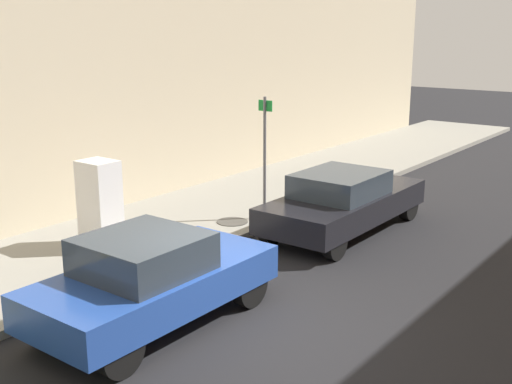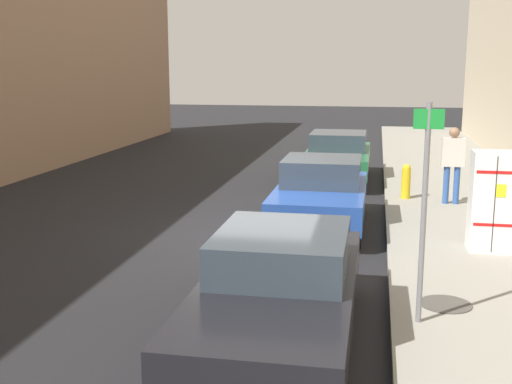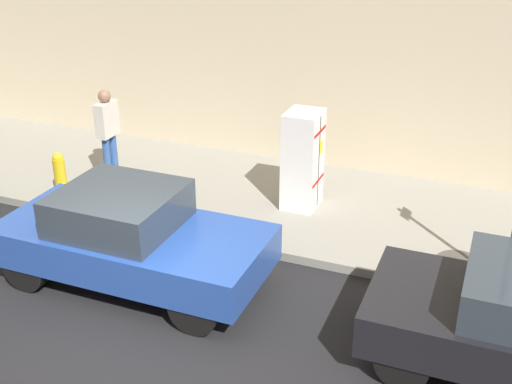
{
  "view_description": "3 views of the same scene",
  "coord_description": "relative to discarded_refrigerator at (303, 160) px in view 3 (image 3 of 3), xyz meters",
  "views": [
    {
      "loc": [
        5.4,
        -6.93,
        4.38
      ],
      "look_at": [
        -2.38,
        3.3,
        1.08
      ],
      "focal_mm": 45.0,
      "sensor_mm": 36.0,
      "label": 1
    },
    {
      "loc": [
        -2.35,
        12.3,
        3.37
      ],
      "look_at": [
        -0.36,
        1.68,
        1.2
      ],
      "focal_mm": 45.0,
      "sensor_mm": 36.0,
      "label": 2
    },
    {
      "loc": [
        5.59,
        3.98,
        5.23
      ],
      "look_at": [
        -2.59,
        0.69,
        1.14
      ],
      "focal_mm": 45.0,
      "sensor_mm": 36.0,
      "label": 3
    }
  ],
  "objects": [
    {
      "name": "ground_plane",
      "position": [
        4.37,
        -0.85,
        -1.02
      ],
      "size": [
        80.0,
        80.0,
        0.0
      ],
      "primitive_type": "plane",
      "color": "black"
    },
    {
      "name": "sidewalk_slab",
      "position": [
        -0.14,
        -0.85,
        -0.95
      ],
      "size": [
        3.76,
        44.0,
        0.15
      ],
      "primitive_type": "cube",
      "color": "gray",
      "rests_on": "ground"
    },
    {
      "name": "discarded_refrigerator",
      "position": [
        0.0,
        0.0,
        0.0
      ],
      "size": [
        0.72,
        0.6,
        1.75
      ],
      "color": "white",
      "rests_on": "sidewalk_slab"
    },
    {
      "name": "manhole_cover",
      "position": [
        1.0,
        2.86,
        -0.87
      ],
      "size": [
        0.7,
        0.7,
        0.02
      ],
      "primitive_type": "cylinder",
      "color": "#47443F",
      "rests_on": "sidewalk_slab"
    },
    {
      "name": "fire_hydrant",
      "position": [
        1.26,
        -4.27,
        -0.44
      ],
      "size": [
        0.22,
        0.22,
        0.84
      ],
      "color": "gold",
      "rests_on": "sidewalk_slab"
    },
    {
      "name": "pedestrian_walking_far",
      "position": [
        0.25,
        -3.84,
        0.18
      ],
      "size": [
        0.52,
        0.24,
        1.79
      ],
      "rotation": [
        0.0,
        0.0,
        0.22
      ],
      "color": "#2D5193",
      "rests_on": "sidewalk_slab"
    },
    {
      "name": "parked_hatchback_blue",
      "position": [
        3.09,
        -1.59,
        -0.28
      ],
      "size": [
        1.79,
        3.92,
        1.45
      ],
      "color": "#23479E",
      "rests_on": "ground"
    }
  ]
}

